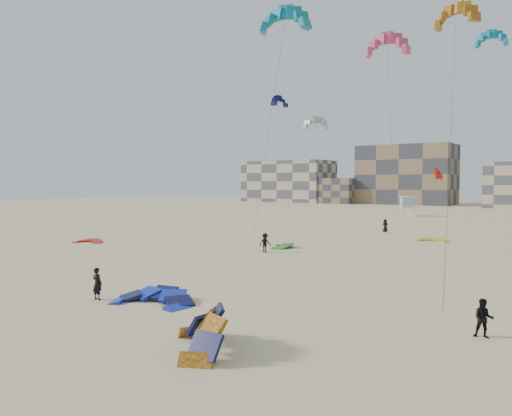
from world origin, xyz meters
The scene contains 21 objects.
ground centered at (0.00, 0.00, 0.00)m, with size 320.00×320.00×0.00m, color beige.
kite_ground_blue centered at (0.13, 1.46, 0.00)m, with size 4.92×5.02×1.30m, color #1C22F1, non-canonical shape.
kite_ground_orange centered at (7.53, -2.79, 0.00)m, with size 4.39×3.20×2.94m, color orange, non-canonical shape.
kite_ground_red centered at (-26.77, 16.95, 0.00)m, with size 3.20×3.37×0.63m, color red, non-canonical shape.
kite_ground_green centered at (-6.78, 25.99, 0.00)m, with size 3.44×3.58×0.88m, color #278933, non-canonical shape.
kite_ground_yellow centered at (4.39, 40.53, 0.00)m, with size 3.52×3.68×0.56m, color #EAA910, non-canonical shape.
kitesurfer_main centered at (-3.11, 0.25, 0.94)m, with size 0.68×0.45×1.87m, color black.
kitesurfer_b centered at (16.62, 5.52, 0.86)m, with size 0.84×0.65×1.72m, color black.
kitesurfer_c centered at (-6.12, 21.94, 0.93)m, with size 1.20×0.69×1.86m, color black.
kitesurfer_e centered at (-3.78, 47.55, 0.88)m, with size 0.86×0.56×1.77m, color black.
kite_fly_teal_a centered at (-2.07, 18.94, 20.50)m, with size 9.60×7.82×21.16m.
kite_fly_orange centered at (8.61, 32.41, 22.45)m, with size 9.05×30.36×22.74m.
kite_fly_grey centered at (-10.18, 39.54, 14.22)m, with size 4.56×13.81×14.43m.
kite_fly_pink centered at (0.71, 35.60, 21.60)m, with size 5.96×14.86×21.92m.
kite_fly_navy centered at (-23.82, 52.10, 19.94)m, with size 5.97×11.06×20.19m.
kite_fly_teal_b centered at (6.54, 61.03, 27.16)m, with size 5.14×6.36×27.44m.
kite_fly_red centered at (-1.86, 65.54, 8.00)m, with size 5.53×12.29×8.54m.
lifeguard_tower_far centered at (-12.11, 81.29, 1.94)m, with size 3.78×5.88×3.91m.
condo_west_a centered at (-70.00, 130.00, 7.00)m, with size 30.00×15.00×14.00m, color tan.
condo_west_b centered at (-30.00, 134.00, 9.00)m, with size 28.00×14.00×18.00m, color #81684D.
condo_fill_left centered at (-50.00, 128.00, 4.00)m, with size 12.00×10.00×8.00m, color #81684D.
Camera 1 is at (20.91, -17.74, 6.82)m, focal length 35.00 mm.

